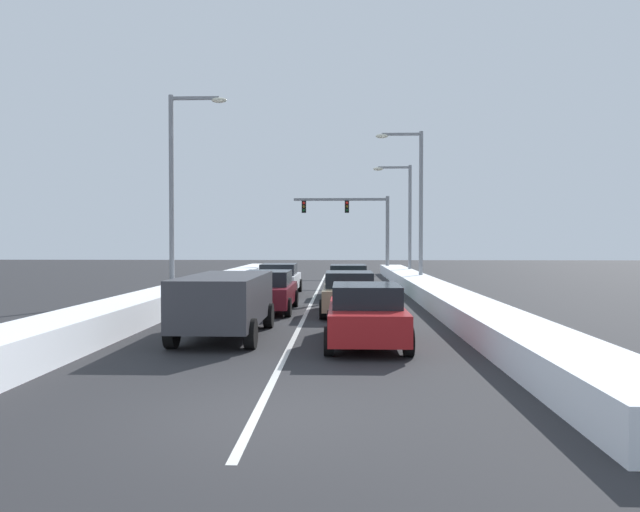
# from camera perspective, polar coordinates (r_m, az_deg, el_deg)

# --- Properties ---
(ground_plane) EXTENTS (120.00, 120.00, 0.00)m
(ground_plane) POSITION_cam_1_polar(r_m,az_deg,el_deg) (23.28, -0.99, -4.94)
(ground_plane) COLOR #28282B
(lane_stripe_between_right_lane_and_center_lane) EXTENTS (0.14, 40.73, 0.01)m
(lane_stripe_between_right_lane_and_center_lane) POSITION_cam_1_polar(r_m,az_deg,el_deg) (26.96, -0.56, -4.07)
(lane_stripe_between_right_lane_and_center_lane) COLOR silver
(lane_stripe_between_right_lane_and_center_lane) RESTS_ON ground
(snow_bank_right_shoulder) EXTENTS (1.68, 40.73, 0.73)m
(snow_bank_right_shoulder) POSITION_cam_1_polar(r_m,az_deg,el_deg) (27.20, 10.69, -3.28)
(snow_bank_right_shoulder) COLOR white
(snow_bank_right_shoulder) RESTS_ON ground
(snow_bank_left_shoulder) EXTENTS (1.63, 40.73, 0.80)m
(snow_bank_left_shoulder) POSITION_cam_1_polar(r_m,az_deg,el_deg) (27.68, -11.60, -3.13)
(snow_bank_left_shoulder) COLOR white
(snow_bank_left_shoulder) RESTS_ON ground
(sedan_red_right_lane_nearest) EXTENTS (2.00, 4.50, 1.51)m
(sedan_red_right_lane_nearest) POSITION_cam_1_polar(r_m,az_deg,el_deg) (14.46, 4.58, -5.75)
(sedan_red_right_lane_nearest) COLOR maroon
(sedan_red_right_lane_nearest) RESTS_ON ground
(sedan_tan_right_lane_second) EXTENTS (2.00, 4.50, 1.51)m
(sedan_tan_right_lane_second) POSITION_cam_1_polar(r_m,az_deg,el_deg) (20.54, 2.91, -3.64)
(sedan_tan_right_lane_second) COLOR #937F60
(sedan_tan_right_lane_second) RESTS_ON ground
(sedan_green_right_lane_third) EXTENTS (2.00, 4.50, 1.51)m
(sedan_green_right_lane_third) POSITION_cam_1_polar(r_m,az_deg,el_deg) (26.96, 2.81, -2.45)
(sedan_green_right_lane_third) COLOR #1E5633
(sedan_green_right_lane_third) RESTS_ON ground
(suv_charcoal_center_lane_nearest) EXTENTS (2.16, 4.90, 1.67)m
(suv_charcoal_center_lane_nearest) POSITION_cam_1_polar(r_m,az_deg,el_deg) (15.66, -9.41, -4.29)
(suv_charcoal_center_lane_nearest) COLOR #38383D
(suv_charcoal_center_lane_nearest) RESTS_ON ground
(sedan_maroon_center_lane_second) EXTENTS (2.00, 4.50, 1.51)m
(sedan_maroon_center_lane_second) POSITION_cam_1_polar(r_m,az_deg,el_deg) (21.27, -5.22, -3.47)
(sedan_maroon_center_lane_second) COLOR maroon
(sedan_maroon_center_lane_second) RESTS_ON ground
(sedan_white_center_lane_third) EXTENTS (2.00, 4.50, 1.51)m
(sedan_white_center_lane_third) POSITION_cam_1_polar(r_m,az_deg,el_deg) (28.18, -4.08, -2.29)
(sedan_white_center_lane_third) COLOR silver
(sedan_white_center_lane_third) RESTS_ON ground
(traffic_light_gantry) EXTENTS (7.54, 0.47, 6.20)m
(traffic_light_gantry) POSITION_cam_1_polar(r_m,az_deg,el_deg) (45.37, 3.79, 3.81)
(traffic_light_gantry) COLOR slate
(traffic_light_gantry) RESTS_ON ground
(street_lamp_right_near) EXTENTS (2.66, 0.36, 8.77)m
(street_lamp_right_near) POSITION_cam_1_polar(r_m,az_deg,el_deg) (32.73, 9.42, 5.98)
(street_lamp_right_near) COLOR gray
(street_lamp_right_near) RESTS_ON ground
(street_lamp_right_mid) EXTENTS (2.66, 0.36, 7.88)m
(street_lamp_right_mid) POSITION_cam_1_polar(r_m,az_deg,el_deg) (40.07, 8.41, 4.47)
(street_lamp_right_mid) COLOR gray
(street_lamp_right_mid) RESTS_ON ground
(street_lamp_left_mid) EXTENTS (2.66, 0.36, 9.23)m
(street_lamp_left_mid) POSITION_cam_1_polar(r_m,az_deg,el_deg) (27.01, -13.89, 7.46)
(street_lamp_left_mid) COLOR gray
(street_lamp_left_mid) RESTS_ON ground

